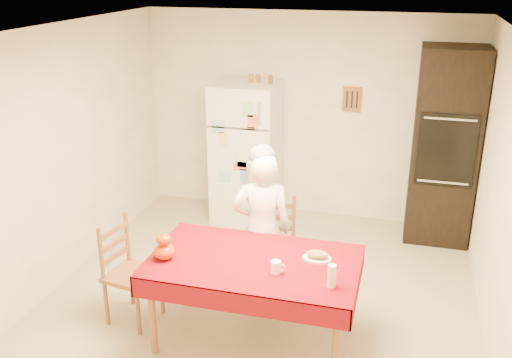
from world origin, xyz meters
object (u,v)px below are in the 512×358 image
at_px(pumpkin_lower, 164,251).
at_px(bread_plate, 317,259).
at_px(refrigerator, 246,153).
at_px(coffee_mug, 276,267).
at_px(chair_left, 126,267).
at_px(seated_woman, 262,230).
at_px(dining_table, 254,268).
at_px(wine_glass, 332,276).
at_px(oven_cabinet, 445,147).
at_px(chair_far, 276,243).

xyz_separation_m(pumpkin_lower, bread_plate, (1.20, 0.31, -0.06)).
xyz_separation_m(refrigerator, coffee_mug, (0.97, -2.54, -0.04)).
bearing_deg(chair_left, bread_plate, -75.94).
distance_m(refrigerator, seated_woman, 1.93).
bearing_deg(pumpkin_lower, chair_left, 158.21).
distance_m(coffee_mug, bread_plate, 0.40).
distance_m(refrigerator, dining_table, 2.51).
height_order(refrigerator, coffee_mug, refrigerator).
bearing_deg(seated_woman, wine_glass, 118.43).
bearing_deg(seated_woman, oven_cabinet, -145.10).
height_order(dining_table, bread_plate, bread_plate).
distance_m(coffee_mug, wine_glass, 0.45).
bearing_deg(wine_glass, chair_left, 172.25).
height_order(pumpkin_lower, bread_plate, pumpkin_lower).
relative_size(dining_table, bread_plate, 7.08).
bearing_deg(wine_glass, chair_far, 122.36).
xyz_separation_m(coffee_mug, bread_plate, (0.28, 0.29, -0.04)).
distance_m(dining_table, chair_far, 0.85).
relative_size(chair_left, wine_glass, 5.40).
bearing_deg(wine_glass, refrigerator, 118.38).
xyz_separation_m(seated_woman, bread_plate, (0.58, -0.45, 0.02)).
bearing_deg(seated_woman, dining_table, 84.29).
xyz_separation_m(refrigerator, dining_table, (0.75, -2.39, -0.16)).
relative_size(chair_far, chair_left, 1.00).
bearing_deg(oven_cabinet, bread_plate, -114.19).
bearing_deg(oven_cabinet, chair_far, -133.49).
bearing_deg(refrigerator, seated_woman, -69.69).
bearing_deg(coffee_mug, chair_far, 102.90).
xyz_separation_m(refrigerator, seated_woman, (0.67, -1.80, -0.10)).
xyz_separation_m(chair_left, seated_woman, (1.08, 0.57, 0.24)).
bearing_deg(chair_far, chair_left, -165.35).
height_order(chair_left, coffee_mug, chair_left).
height_order(seated_woman, bread_plate, seated_woman).
xyz_separation_m(dining_table, coffee_mug, (0.22, -0.15, 0.12)).
distance_m(oven_cabinet, pumpkin_lower, 3.44).
relative_size(dining_table, wine_glass, 9.66).
relative_size(chair_left, pumpkin_lower, 5.48).
height_order(chair_left, seated_woman, seated_woman).
relative_size(oven_cabinet, bread_plate, 9.17).
xyz_separation_m(refrigerator, bread_plate, (1.25, -2.25, -0.08)).
bearing_deg(bread_plate, pumpkin_lower, -165.67).
bearing_deg(refrigerator, chair_left, -99.96).
height_order(refrigerator, bread_plate, refrigerator).
height_order(oven_cabinet, dining_table, oven_cabinet).
bearing_deg(dining_table, coffee_mug, -34.14).
bearing_deg(chair_left, chair_far, -45.46).
bearing_deg(chair_far, oven_cabinet, 26.52).
xyz_separation_m(oven_cabinet, bread_plate, (-1.03, -2.30, -0.33)).
bearing_deg(bread_plate, chair_left, -175.84).
xyz_separation_m(refrigerator, wine_glass, (1.42, -2.62, -0.00)).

